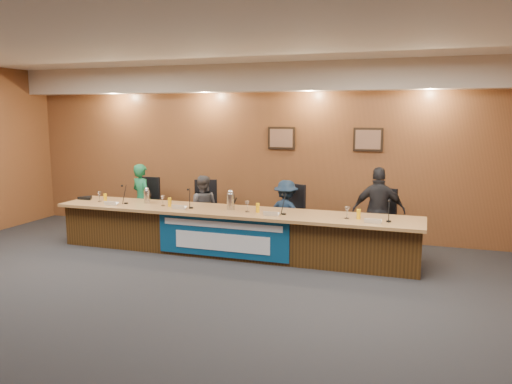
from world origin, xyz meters
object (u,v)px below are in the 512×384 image
(office_chair_c, at_px, (287,219))
(panelist_a, at_px, (142,199))
(office_chair_d, at_px, (379,225))
(speakerphone, at_px, (87,198))
(banner, at_px, (222,237))
(panelist_b, at_px, (202,208))
(panelist_d, at_px, (379,211))
(carafe_mid, at_px, (231,202))
(panelist_c, at_px, (286,214))
(office_chair_a, at_px, (145,209))
(office_chair_b, at_px, (205,213))
(dais_body, at_px, (232,233))
(carafe_left, at_px, (147,197))

(office_chair_c, bearing_deg, panelist_a, -153.68)
(office_chair_d, height_order, speakerphone, speakerphone)
(banner, height_order, panelist_b, panelist_b)
(panelist_d, height_order, carafe_mid, panelist_d)
(panelist_c, bearing_deg, carafe_mid, 53.73)
(panelist_a, distance_m, office_chair_c, 2.87)
(office_chair_a, distance_m, office_chair_b, 1.27)
(carafe_mid, bearing_deg, panelist_b, 139.63)
(office_chair_a, xyz_separation_m, office_chair_b, (1.27, 0.00, 0.00))
(panelist_b, bearing_deg, carafe_mid, 126.56)
(panelist_d, bearing_deg, dais_body, 8.40)
(panelist_d, bearing_deg, panelist_a, -8.72)
(carafe_mid, bearing_deg, office_chair_c, 47.84)
(panelist_c, xyz_separation_m, office_chair_d, (1.57, 0.10, -0.11))
(carafe_left, bearing_deg, office_chair_b, 45.16)
(dais_body, relative_size, banner, 2.73)
(dais_body, height_order, office_chair_c, dais_body)
(panelist_c, bearing_deg, office_chair_b, 6.02)
(panelist_a, distance_m, carafe_left, 0.86)
(office_chair_c, xyz_separation_m, office_chair_d, (1.57, 0.00, 0.00))
(office_chair_c, distance_m, carafe_left, 2.50)
(dais_body, bearing_deg, panelist_a, 161.54)
(office_chair_d, relative_size, carafe_mid, 1.84)
(panelist_d, distance_m, office_chair_c, 1.59)
(panelist_b, relative_size, office_chair_c, 2.49)
(office_chair_b, bearing_deg, office_chair_c, -18.20)
(banner, distance_m, carafe_left, 1.74)
(office_chair_d, bearing_deg, speakerphone, -153.69)
(dais_body, distance_m, panelist_b, 1.14)
(panelist_d, bearing_deg, banner, 17.31)
(panelist_c, bearing_deg, dais_body, 53.54)
(panelist_b, relative_size, panelist_d, 0.82)
(panelist_d, height_order, speakerphone, panelist_d)
(office_chair_d, bearing_deg, panelist_b, -160.31)
(office_chair_a, bearing_deg, panelist_c, -4.20)
(panelist_b, relative_size, office_chair_d, 2.49)
(dais_body, height_order, office_chair_b, dais_body)
(office_chair_c, relative_size, speakerphone, 1.50)
(carafe_left, bearing_deg, speakerphone, -179.66)
(panelist_c, bearing_deg, panelist_a, 9.62)
(panelist_b, xyz_separation_m, panelist_d, (3.16, 0.00, 0.13))
(speakerphone, bearing_deg, carafe_mid, -1.06)
(panelist_d, xyz_separation_m, carafe_mid, (-2.31, -0.72, 0.15))
(dais_body, distance_m, panelist_a, 2.26)
(banner, xyz_separation_m, office_chair_d, (2.30, 1.22, 0.10))
(carafe_mid, bearing_deg, office_chair_a, 158.83)
(office_chair_a, height_order, office_chair_d, same)
(panelist_b, xyz_separation_m, speakerphone, (-2.02, -0.67, 0.18))
(office_chair_a, xyz_separation_m, carafe_left, (0.51, -0.76, 0.38))
(banner, bearing_deg, panelist_b, 127.21)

